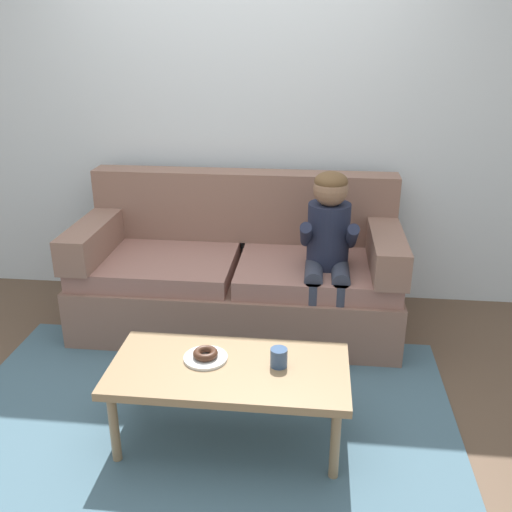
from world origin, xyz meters
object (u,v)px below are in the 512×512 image
at_px(mug, 279,357).
at_px(person_child, 328,244).
at_px(coffee_table, 229,374).
at_px(donut, 205,353).
at_px(couch, 239,274).

bearing_deg(mug, person_child, 76.76).
relative_size(coffee_table, donut, 9.33).
height_order(couch, donut, couch).
bearing_deg(donut, mug, -3.15).
bearing_deg(mug, coffee_table, -171.92).
distance_m(couch, person_child, 0.69).
distance_m(person_child, donut, 1.13).
bearing_deg(couch, person_child, -20.02).
distance_m(couch, coffee_table, 1.22).
xyz_separation_m(couch, coffee_table, (0.12, -1.21, 0.02)).
height_order(person_child, mug, person_child).
relative_size(donut, mug, 1.33).
bearing_deg(coffee_table, mug, 8.08).
xyz_separation_m(coffee_table, person_child, (0.46, 1.00, 0.30)).
bearing_deg(mug, donut, 176.85).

